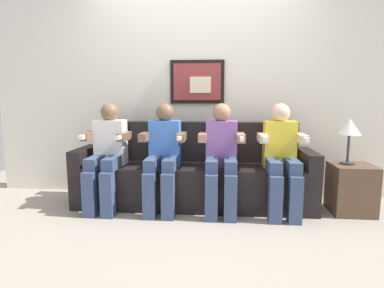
{
  "coord_description": "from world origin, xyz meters",
  "views": [
    {
      "loc": [
        0.28,
        -3.03,
        1.17
      ],
      "look_at": [
        0.0,
        0.15,
        0.7
      ],
      "focal_mm": 29.68,
      "sensor_mm": 36.0,
      "label": 1
    }
  ],
  "objects_px": {
    "person_rightmost": "(281,154)",
    "side_table_right": "(351,189)",
    "couch": "(193,177)",
    "table_lamp": "(350,129)",
    "person_leftmost": "(107,152)",
    "person_left_center": "(163,153)",
    "person_right_center": "(221,153)"
  },
  "relations": [
    {
      "from": "person_rightmost",
      "to": "side_table_right",
      "type": "bearing_deg",
      "value": 4.87
    },
    {
      "from": "couch",
      "to": "table_lamp",
      "type": "height_order",
      "value": "table_lamp"
    },
    {
      "from": "person_leftmost",
      "to": "person_left_center",
      "type": "relative_size",
      "value": 1.0
    },
    {
      "from": "person_rightmost",
      "to": "side_table_right",
      "type": "distance_m",
      "value": 0.81
    },
    {
      "from": "side_table_right",
      "to": "table_lamp",
      "type": "height_order",
      "value": "table_lamp"
    },
    {
      "from": "person_leftmost",
      "to": "person_right_center",
      "type": "distance_m",
      "value": 1.2
    },
    {
      "from": "person_left_center",
      "to": "table_lamp",
      "type": "distance_m",
      "value": 1.89
    },
    {
      "from": "person_left_center",
      "to": "side_table_right",
      "type": "bearing_deg",
      "value": 1.82
    },
    {
      "from": "couch",
      "to": "table_lamp",
      "type": "distance_m",
      "value": 1.67
    },
    {
      "from": "person_left_center",
      "to": "table_lamp",
      "type": "relative_size",
      "value": 2.41
    },
    {
      "from": "person_rightmost",
      "to": "table_lamp",
      "type": "relative_size",
      "value": 2.41
    },
    {
      "from": "person_right_center",
      "to": "couch",
      "type": "bearing_deg",
      "value": 150.62
    },
    {
      "from": "couch",
      "to": "person_left_center",
      "type": "relative_size",
      "value": 2.29
    },
    {
      "from": "couch",
      "to": "person_left_center",
      "type": "distance_m",
      "value": 0.45
    },
    {
      "from": "person_left_center",
      "to": "person_rightmost",
      "type": "bearing_deg",
      "value": -0.02
    },
    {
      "from": "table_lamp",
      "to": "person_right_center",
      "type": "bearing_deg",
      "value": -176.02
    },
    {
      "from": "person_right_center",
      "to": "side_table_right",
      "type": "xyz_separation_m",
      "value": [
        1.32,
        0.06,
        -0.36
      ]
    },
    {
      "from": "person_left_center",
      "to": "person_leftmost",
      "type": "bearing_deg",
      "value": -179.96
    },
    {
      "from": "person_left_center",
      "to": "table_lamp",
      "type": "bearing_deg",
      "value": 2.72
    },
    {
      "from": "person_leftmost",
      "to": "table_lamp",
      "type": "bearing_deg",
      "value": 2.07
    },
    {
      "from": "couch",
      "to": "person_leftmost",
      "type": "height_order",
      "value": "person_leftmost"
    },
    {
      "from": "table_lamp",
      "to": "side_table_right",
      "type": "bearing_deg",
      "value": -31.98
    },
    {
      "from": "person_right_center",
      "to": "side_table_right",
      "type": "distance_m",
      "value": 1.37
    },
    {
      "from": "couch",
      "to": "side_table_right",
      "type": "height_order",
      "value": "couch"
    },
    {
      "from": "person_left_center",
      "to": "person_right_center",
      "type": "height_order",
      "value": "same"
    },
    {
      "from": "couch",
      "to": "table_lamp",
      "type": "xyz_separation_m",
      "value": [
        1.57,
        -0.08,
        0.55
      ]
    },
    {
      "from": "couch",
      "to": "person_rightmost",
      "type": "relative_size",
      "value": 2.29
    },
    {
      "from": "couch",
      "to": "person_right_center",
      "type": "relative_size",
      "value": 2.29
    },
    {
      "from": "person_leftmost",
      "to": "person_left_center",
      "type": "xyz_separation_m",
      "value": [
        0.6,
        0.0,
        -0.0
      ]
    },
    {
      "from": "person_leftmost",
      "to": "couch",
      "type": "bearing_deg",
      "value": 10.67
    },
    {
      "from": "person_leftmost",
      "to": "person_right_center",
      "type": "height_order",
      "value": "same"
    },
    {
      "from": "table_lamp",
      "to": "person_left_center",
      "type": "bearing_deg",
      "value": -177.28
    }
  ]
}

